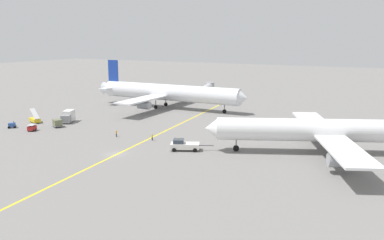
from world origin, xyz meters
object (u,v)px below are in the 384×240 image
Objects in this scene: jet_bridge at (208,88)px; gse_stair_truck_yellow at (35,119)px; airliner_being_pushed at (319,131)px; gse_catering_truck_tall at (68,116)px; pushback_tug at (184,145)px; gse_gpu_cart_small at (12,125)px; ground_crew_ramp_agent_by_cones at (116,133)px; airliner_at_gate_left at (168,93)px; gse_baggage_cart_trailing at (32,128)px; gse_container_dolly_flat at (57,123)px; ground_crew_marshaller_foreground at (152,137)px.

gse_stair_truck_yellow is at bearing -110.28° from jet_bridge.
airliner_being_pushed reaches higher than gse_catering_truck_tall.
airliner_being_pushed is 29.53m from pushback_tug.
pushback_tug is 53.22m from gse_gpu_cart_small.
pushback_tug is at bearing -5.64° from gse_stair_truck_yellow.
ground_crew_ramp_agent_by_cones is at bearing 9.76° from gse_gpu_cart_small.
jet_bridge reaches higher than ground_crew_ramp_agent_by_cones.
airliner_being_pushed is 7.47× the size of gse_catering_truck_tall.
airliner_at_gate_left is 11.75× the size of gse_stair_truck_yellow.
pushback_tug is (31.73, -45.21, -4.32)m from airliner_at_gate_left.
ground_crew_ramp_agent_by_cones reaches higher than gse_baggage_cart_trailing.
gse_baggage_cart_trailing is at bearing -91.75° from gse_catering_truck_tall.
gse_container_dolly_flat is 31.70m from ground_crew_marshaller_foreground.
airliner_at_gate_left is 55.40m from pushback_tug.
pushback_tug is 5.38× the size of ground_crew_ramp_agent_by_cones.
ground_crew_ramp_agent_by_cones is 10.04m from ground_crew_marshaller_foreground.
airliner_at_gate_left is 44.02m from ground_crew_ramp_agent_by_cones.
ground_crew_ramp_agent_by_cones is at bearing 172.58° from pushback_tug.
gse_catering_truck_tall reaches higher than gse_gpu_cart_small.
pushback_tug is 21.29m from ground_crew_ramp_agent_by_cones.
airliner_at_gate_left is 45.65m from gse_stair_truck_yellow.
gse_stair_truck_yellow is (-10.51, 1.28, -0.15)m from gse_container_dolly_flat.
airliner_at_gate_left reaches higher than gse_gpu_cart_small.
ground_crew_ramp_agent_by_cones is 0.10× the size of jet_bridge.
pushback_tug is 46.08m from gse_catering_truck_tall.
airliner_at_gate_left is 37.59m from gse_catering_truck_tall.
gse_stair_truck_yellow reaches higher than ground_crew_ramp_agent_by_cones.
airliner_being_pushed is at bearing 24.40° from pushback_tug.
airliner_at_gate_left is 6.24× the size of pushback_tug.
gse_gpu_cart_small reaches higher than ground_crew_ramp_agent_by_cones.
pushback_tug is at bearing 3.37° from gse_baggage_cart_trailing.
gse_catering_truck_tall is at bearing 30.40° from gse_stair_truck_yellow.
ground_crew_marshaller_foreground is 69.49m from jet_bridge.
ground_crew_ramp_agent_by_cones is at bearing -172.50° from ground_crew_marshaller_foreground.
ground_crew_marshaller_foreground is at bearing -1.64° from gse_stair_truck_yellow.
gse_baggage_cart_trailing is 0.18× the size of jet_bridge.
gse_container_dolly_flat is at bearing 174.68° from pushback_tug.
ground_crew_ramp_agent_by_cones reaches higher than ground_crew_marshaller_foreground.
gse_stair_truck_yellow is 70.28m from jet_bridge.
gse_stair_truck_yellow is 0.78× the size of gse_catering_truck_tall.
gse_container_dolly_flat is 7.11m from gse_baggage_cart_trailing.
jet_bridge reaches higher than ground_crew_marshaller_foreground.
gse_container_dolly_flat reaches higher than ground_crew_marshaller_foreground.
jet_bridge is at bearing 104.93° from ground_crew_marshaller_foreground.
jet_bridge is at bearing 78.36° from gse_container_dolly_flat.
gse_baggage_cart_trailing is at bearing -168.41° from airliner_being_pushed.
gse_gpu_cart_small is 0.53× the size of gse_stair_truck_yellow.
gse_stair_truck_yellow reaches higher than gse_catering_truck_tall.
airliner_at_gate_left is at bearing 104.05° from ground_crew_ramp_agent_by_cones.
gse_baggage_cart_trailing is 1.92× the size of ground_crew_marshaller_foreground.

